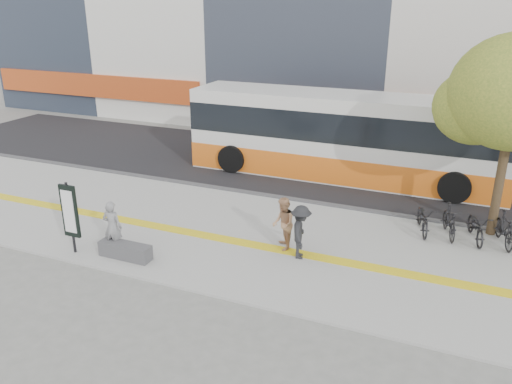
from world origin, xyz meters
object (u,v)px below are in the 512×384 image
at_px(bench, 125,251).
at_px(seated_woman, 113,227).
at_px(pedestrian_dark, 301,232).
at_px(signboard, 70,212).
at_px(bus, 344,139).
at_px(pedestrian_tan, 283,224).

height_order(bench, seated_woman, seated_woman).
bearing_deg(pedestrian_dark, signboard, 94.98).
bearing_deg(bus, seated_woman, -115.29).
height_order(seated_woman, pedestrian_dark, seated_woman).
bearing_deg(bench, seated_woman, 161.54).
distance_m(bus, seated_woman, 10.57).
height_order(signboard, pedestrian_dark, signboard).
bearing_deg(pedestrian_tan, pedestrian_dark, 35.38).
relative_size(signboard, pedestrian_dark, 1.37).
xyz_separation_m(signboard, bus, (5.59, 10.01, 0.32)).
bearing_deg(pedestrian_dark, pedestrian_tan, 48.01).
relative_size(pedestrian_tan, pedestrian_dark, 1.01).
distance_m(signboard, pedestrian_tan, 6.22).
distance_m(bench, pedestrian_dark, 5.11).
bearing_deg(bus, pedestrian_tan, -89.82).
distance_m(bench, pedestrian_tan, 4.68).
xyz_separation_m(bench, signboard, (-1.60, -0.31, 1.06)).
relative_size(seated_woman, pedestrian_tan, 1.00).
bearing_deg(bench, signboard, -169.19).
relative_size(bus, pedestrian_tan, 8.04).
relative_size(bench, pedestrian_tan, 0.99).
height_order(bench, pedestrian_tan, pedestrian_tan).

